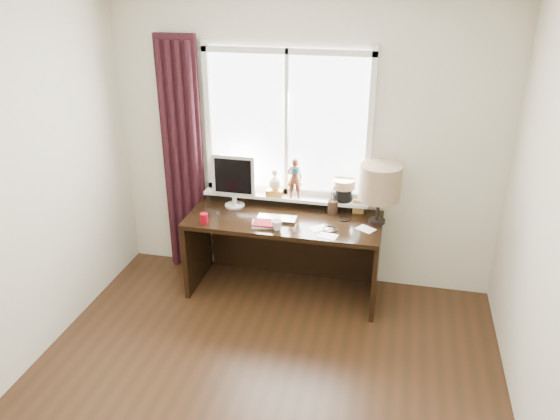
% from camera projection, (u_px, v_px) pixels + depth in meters
% --- Properties ---
extents(ceiling, '(3.50, 4.00, 0.00)m').
position_uv_depth(ceiling, '(231.00, 7.00, 2.55)').
color(ceiling, white).
rests_on(ceiling, wall_back).
extents(wall_back, '(3.50, 0.00, 2.60)m').
position_uv_depth(wall_back, '(304.00, 146.00, 4.87)').
color(wall_back, beige).
rests_on(wall_back, ground).
extents(laptop, '(0.35, 0.23, 0.03)m').
position_uv_depth(laptop, '(277.00, 219.00, 4.74)').
color(laptop, silver).
rests_on(laptop, desk).
extents(mug, '(0.12, 0.12, 0.09)m').
position_uv_depth(mug, '(277.00, 225.00, 4.56)').
color(mug, white).
rests_on(mug, desk).
extents(red_cup, '(0.07, 0.07, 0.09)m').
position_uv_depth(red_cup, '(204.00, 218.00, 4.67)').
color(red_cup, maroon).
rests_on(red_cup, desk).
extents(window, '(1.52, 0.20, 1.40)m').
position_uv_depth(window, '(286.00, 147.00, 4.85)').
color(window, white).
rests_on(window, ground).
extents(curtain, '(0.38, 0.09, 2.25)m').
position_uv_depth(curtain, '(183.00, 160.00, 5.09)').
color(curtain, black).
rests_on(curtain, floor).
extents(desk, '(1.70, 0.70, 0.75)m').
position_uv_depth(desk, '(286.00, 238.00, 4.97)').
color(desk, black).
rests_on(desk, floor).
extents(monitor, '(0.40, 0.18, 0.49)m').
position_uv_depth(monitor, '(234.00, 178.00, 4.91)').
color(monitor, beige).
rests_on(monitor, desk).
extents(notebook_stack, '(0.25, 0.21, 0.03)m').
position_uv_depth(notebook_stack, '(265.00, 224.00, 4.64)').
color(notebook_stack, beige).
rests_on(notebook_stack, desk).
extents(brush_holder, '(0.09, 0.09, 0.25)m').
position_uv_depth(brush_holder, '(333.00, 207.00, 4.85)').
color(brush_holder, black).
rests_on(brush_holder, desk).
extents(icon_frame, '(0.10, 0.03, 0.13)m').
position_uv_depth(icon_frame, '(358.00, 207.00, 4.84)').
color(icon_frame, gold).
rests_on(icon_frame, desk).
extents(table_lamp, '(0.35, 0.35, 0.52)m').
position_uv_depth(table_lamp, '(380.00, 183.00, 4.55)').
color(table_lamp, black).
rests_on(table_lamp, desk).
extents(loose_papers, '(0.57, 0.35, 0.00)m').
position_uv_depth(loose_papers, '(338.00, 231.00, 4.55)').
color(loose_papers, white).
rests_on(loose_papers, desk).
extents(desk_cables, '(0.37, 0.45, 0.01)m').
position_uv_depth(desk_cables, '(331.00, 222.00, 4.71)').
color(desk_cables, black).
rests_on(desk_cables, desk).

